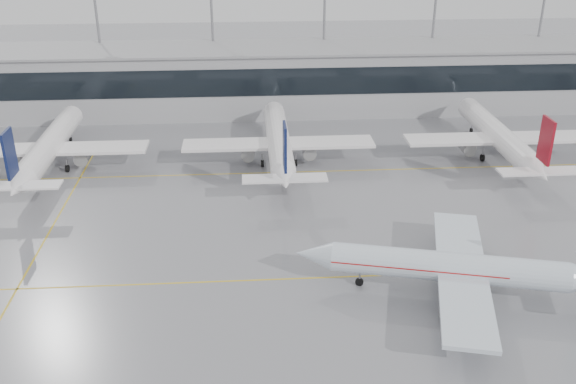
{
  "coord_description": "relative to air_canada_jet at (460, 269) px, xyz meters",
  "views": [
    {
      "loc": [
        -4.92,
        -59.91,
        38.28
      ],
      "look_at": [
        0.0,
        12.0,
        5.0
      ],
      "focal_mm": 40.0,
      "sensor_mm": 36.0,
      "label": 1
    }
  ],
  "objects": [
    {
      "name": "ground",
      "position": [
        -16.8,
        4.34,
        -3.22
      ],
      "size": [
        320.0,
        320.0,
        0.0
      ],
      "primitive_type": "plane",
      "color": "gray",
      "rests_on": "ground"
    },
    {
      "name": "terminal_glass",
      "position": [
        -16.8,
        58.79,
        4.28
      ],
      "size": [
        180.0,
        0.2,
        5.0
      ],
      "primitive_type": "cube",
      "color": "black",
      "rests_on": "ground"
    },
    {
      "name": "light_masts",
      "position": [
        -16.8,
        72.34,
        10.12
      ],
      "size": [
        156.4,
        1.0,
        22.6
      ],
      "color": "gray",
      "rests_on": "ground"
    },
    {
      "name": "parked_jet_c",
      "position": [
        -16.8,
        38.03,
        0.49
      ],
      "size": [
        29.64,
        36.96,
        11.72
      ],
      "rotation": [
        0.0,
        0.0,
        1.57
      ],
      "color": "white",
      "rests_on": "ground"
    },
    {
      "name": "air_canada_jet",
      "position": [
        0.0,
        0.0,
        0.0
      ],
      "size": [
        33.38,
        26.46,
        10.29
      ],
      "rotation": [
        0.0,
        0.0,
        2.9
      ],
      "color": "silver",
      "rests_on": "ground"
    },
    {
      "name": "parked_jet_b",
      "position": [
        -51.8,
        38.03,
        0.49
      ],
      "size": [
        29.64,
        36.96,
        11.72
      ],
      "rotation": [
        0.0,
        0.0,
        1.57
      ],
      "color": "white",
      "rests_on": "ground"
    },
    {
      "name": "terminal_roof",
      "position": [
        -16.8,
        66.34,
        8.98
      ],
      "size": [
        182.0,
        16.0,
        0.4
      ],
      "primitive_type": "cube",
      "color": "gray",
      "rests_on": "ground"
    },
    {
      "name": "parked_jet_d",
      "position": [
        18.2,
        38.03,
        0.49
      ],
      "size": [
        29.64,
        36.96,
        11.72
      ],
      "rotation": [
        0.0,
        0.0,
        1.57
      ],
      "color": "white",
      "rests_on": "ground"
    },
    {
      "name": "taxi_line_north",
      "position": [
        -16.8,
        34.34,
        -3.22
      ],
      "size": [
        120.0,
        0.25,
        0.01
      ],
      "primitive_type": "cube",
      "color": "gold",
      "rests_on": "ground"
    },
    {
      "name": "terminal",
      "position": [
        -16.8,
        66.34,
        2.78
      ],
      "size": [
        180.0,
        15.0,
        12.0
      ],
      "primitive_type": "cube",
      "color": "#9C9C9F",
      "rests_on": "ground"
    },
    {
      "name": "taxi_line_cross",
      "position": [
        -46.8,
        19.34,
        -3.22
      ],
      "size": [
        0.25,
        60.0,
        0.01
      ],
      "primitive_type": "cube",
      "color": "gold",
      "rests_on": "ground"
    },
    {
      "name": "taxi_line_main",
      "position": [
        -16.8,
        4.34,
        -3.22
      ],
      "size": [
        120.0,
        0.25,
        0.01
      ],
      "primitive_type": "cube",
      "color": "gold",
      "rests_on": "ground"
    }
  ]
}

